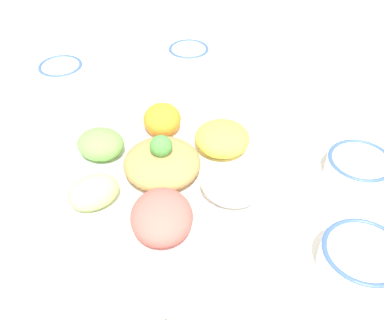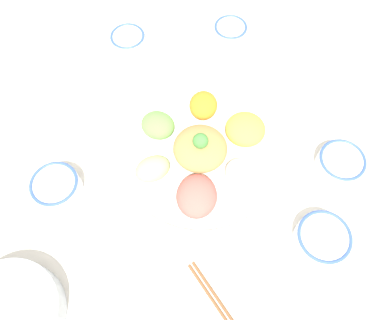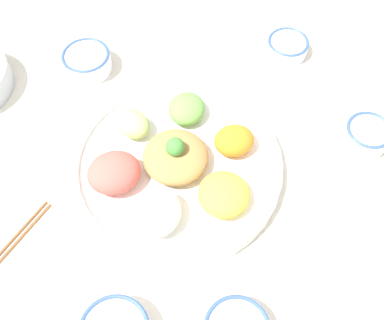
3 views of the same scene
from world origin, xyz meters
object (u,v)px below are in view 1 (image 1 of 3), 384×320
object	(u,v)px
rice_bowl_plain	(359,167)
serving_spoon_main	(313,104)
sauce_bowl_red	(61,71)
sauce_bowl_dark	(189,56)
salad_platter	(164,172)
rice_bowl_blue	(362,258)

from	to	relation	value
rice_bowl_plain	serving_spoon_main	world-z (taller)	rice_bowl_plain
rice_bowl_plain	sauce_bowl_red	bearing A→B (deg)	-100.15
rice_bowl_plain	serving_spoon_main	distance (m)	0.22
sauce_bowl_dark	rice_bowl_plain	world-z (taller)	sauce_bowl_dark
sauce_bowl_dark	rice_bowl_plain	xyz separation A→B (m)	(0.26, 0.39, -0.00)
salad_platter	serving_spoon_main	world-z (taller)	salad_platter
sauce_bowl_red	sauce_bowl_dark	bearing A→B (deg)	120.69
sauce_bowl_dark	serving_spoon_main	size ratio (longest dim) A/B	0.72
salad_platter	rice_bowl_plain	world-z (taller)	salad_platter
rice_bowl_plain	serving_spoon_main	size ratio (longest dim) A/B	0.84
serving_spoon_main	sauce_bowl_red	bearing A→B (deg)	167.89
rice_bowl_blue	rice_bowl_plain	world-z (taller)	rice_bowl_blue
salad_platter	serving_spoon_main	xyz separation A→B (m)	(-0.31, 0.20, -0.02)
sauce_bowl_dark	serving_spoon_main	distance (m)	0.30
sauce_bowl_red	rice_bowl_blue	distance (m)	0.72
rice_bowl_blue	serving_spoon_main	distance (m)	0.40
salad_platter	sauce_bowl_red	xyz separation A→B (m)	(-0.24, -0.34, -0.01)
rice_bowl_blue	serving_spoon_main	world-z (taller)	rice_bowl_blue
salad_platter	sauce_bowl_dark	xyz separation A→B (m)	(-0.38, -0.09, -0.00)
salad_platter	rice_bowl_plain	size ratio (longest dim) A/B	3.86
rice_bowl_plain	serving_spoon_main	bearing A→B (deg)	-153.19
rice_bowl_blue	rice_bowl_plain	size ratio (longest dim) A/B	1.06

